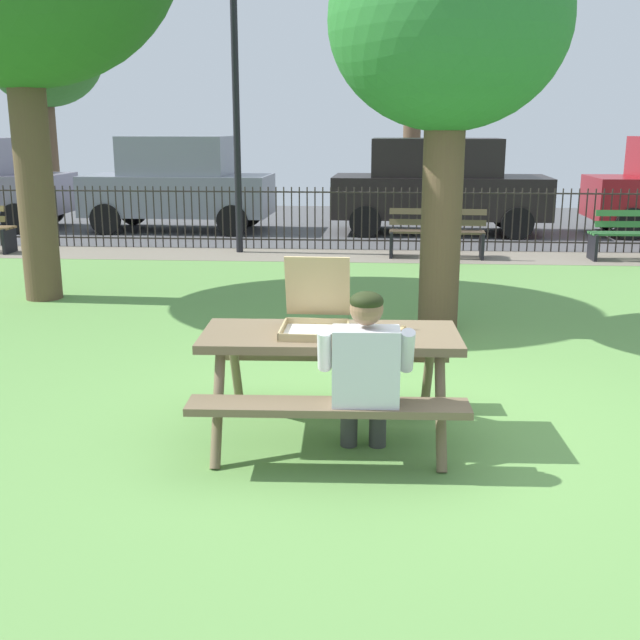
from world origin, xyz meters
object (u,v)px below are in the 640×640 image
far_tree_midleft (414,68)px  tree_midground_left (449,26)px  parked_car_left (178,183)px  park_bench_right (640,236)px  pizza_slice_on_table (391,329)px  pizza_box_open (316,313)px  far_tree_left (43,54)px  park_bench_center (437,234)px  picnic_table_foreground (330,356)px  adult_at_table (365,370)px  parked_car_center (439,184)px  lamp_post_walkway (236,90)px

far_tree_midleft → tree_midground_left: bearing=-91.2°
parked_car_left → park_bench_right: bearing=-20.7°
pizza_slice_on_table → pizza_box_open: bearing=-174.5°
far_tree_left → far_tree_midleft: far_tree_left is taller
pizza_box_open → far_tree_midleft: 18.77m
far_tree_left → far_tree_midleft: (11.09, -0.00, -0.46)m
park_bench_center → parked_car_left: 6.19m
far_tree_midleft → park_bench_center: bearing=-89.9°
far_tree_left → park_bench_right: bearing=-36.4°
picnic_table_foreground → tree_midground_left: 4.11m
park_bench_right → far_tree_left: size_ratio=0.27×
adult_at_table → park_bench_center: size_ratio=0.73×
picnic_table_foreground → tree_midground_left: bearing=72.0°
parked_car_left → far_tree_midleft: bearing=54.8°
park_bench_center → far_tree_midleft: size_ratio=0.32×
pizza_box_open → far_tree_left: (-9.67, 18.48, 3.40)m
park_bench_right → far_tree_left: far_tree_left is taller
pizza_slice_on_table → tree_midground_left: bearing=79.1°
pizza_slice_on_table → parked_car_left: bearing=111.4°
park_bench_right → pizza_box_open: bearing=-121.5°
adult_at_table → tree_midground_left: 4.41m
picnic_table_foreground → far_tree_left: (-9.77, 18.54, 3.70)m
park_bench_center → pizza_box_open: bearing=-100.4°
picnic_table_foreground → adult_at_table: (0.25, -0.49, 0.06)m
park_bench_right → parked_car_center: (-3.10, 3.25, 0.59)m
parked_car_left → far_tree_left: far_tree_left is taller
pizza_slice_on_table → park_bench_center: park_bench_center is taller
pizza_box_open → lamp_post_walkway: 8.66m
park_bench_center → parked_car_center: (0.25, 3.25, 0.59)m
lamp_post_walkway → picnic_table_foreground: bearing=-75.7°
park_bench_center → tree_midground_left: (-0.33, -4.82, 2.73)m
parked_car_left → park_bench_center: bearing=-31.8°
picnic_table_foreground → far_tree_midleft: size_ratio=0.36×
picnic_table_foreground → park_bench_center: size_ratio=1.14×
pizza_box_open → picnic_table_foreground: bearing=-27.5°
picnic_table_foreground → park_bench_right: (4.68, 7.88, -0.18)m
picnic_table_foreground → park_bench_right: park_bench_right is taller
park_bench_center → parked_car_left: (-5.23, 3.25, 0.59)m
parked_car_center → far_tree_left: bearing=146.9°
adult_at_table → tree_midground_left: (0.74, 3.56, 2.49)m
tree_midground_left → parked_car_left: tree_midground_left is taller
tree_midground_left → parked_car_center: tree_midground_left is taller
park_bench_right → pizza_slice_on_table: bearing=-118.7°
adult_at_table → parked_car_left: (-4.16, 11.62, 0.35)m
picnic_table_foreground → tree_midground_left: size_ratio=0.43×
park_bench_center → parked_car_left: parked_car_left is taller
adult_at_table → parked_car_left: parked_car_left is taller
pizza_slice_on_table → parked_car_center: 11.09m
pizza_slice_on_table → lamp_post_walkway: size_ratio=0.05×
lamp_post_walkway → far_tree_left: 12.90m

